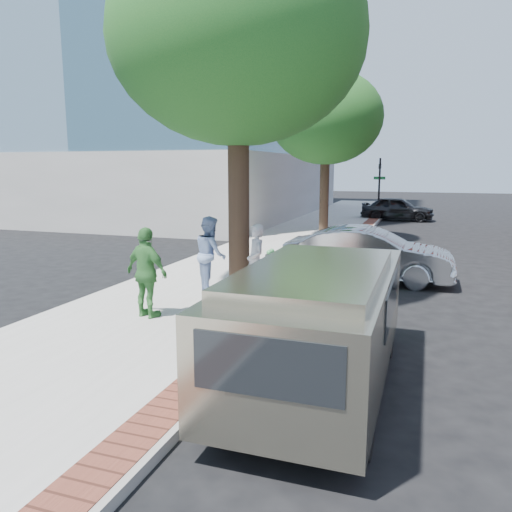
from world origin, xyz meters
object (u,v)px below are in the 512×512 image
at_px(person_green, 147,273).
at_px(bg_car, 397,208).
at_px(van, 321,317).
at_px(person_gray, 256,262).
at_px(sedan_silver, 368,255).
at_px(parking_meter, 270,270).
at_px(person_officer, 210,254).

distance_m(person_green, bg_car, 23.46).
height_order(bg_car, van, van).
distance_m(person_gray, sedan_silver, 4.14).
height_order(parking_meter, bg_car, parking_meter).
xyz_separation_m(person_gray, sedan_silver, (2.23, 3.47, -0.27)).
height_order(person_gray, sedan_silver, person_gray).
distance_m(parking_meter, bg_car, 22.56).
xyz_separation_m(person_green, sedan_silver, (3.90, 5.58, -0.32)).
height_order(person_gray, person_green, person_green).
xyz_separation_m(person_green, bg_car, (3.66, 23.17, -0.36)).
bearing_deg(person_gray, parking_meter, -8.10).
bearing_deg(parking_meter, person_gray, 119.16).
relative_size(person_gray, person_officer, 0.94).
height_order(sedan_silver, bg_car, sedan_silver).
xyz_separation_m(sedan_silver, van, (0.12, -7.29, 0.27)).
height_order(person_officer, bg_car, person_officer).
bearing_deg(bg_car, person_gray, 176.89).
xyz_separation_m(bg_car, van, (0.35, -24.88, 0.31)).
distance_m(person_officer, sedan_silver, 4.73).
distance_m(person_officer, van, 5.60).
xyz_separation_m(parking_meter, van, (1.54, -2.35, -0.16)).
distance_m(sedan_silver, van, 7.29).
relative_size(person_gray, bg_car, 0.41).
bearing_deg(sedan_silver, person_officer, 130.93).
bearing_deg(van, bg_car, 90.80).
bearing_deg(parking_meter, bg_car, 87.00).
height_order(person_gray, van, person_gray).
height_order(person_officer, person_green, person_officer).
distance_m(person_green, van, 4.36).
bearing_deg(sedan_silver, bg_car, 1.01).
height_order(person_green, van, person_green).
distance_m(parking_meter, person_gray, 1.69).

